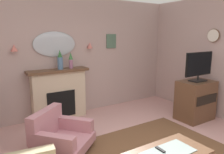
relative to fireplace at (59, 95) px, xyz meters
name	(u,v)px	position (x,y,z in m)	size (l,w,h in m)	color
wall_back	(73,57)	(0.46, 0.22, 0.82)	(6.42, 0.10, 2.79)	#B29993
fireplace	(59,95)	(0.00, 0.00, 0.00)	(1.36, 0.36, 1.16)	beige
mantel_vase_left	(60,61)	(0.05, -0.03, 0.79)	(0.12, 0.12, 0.43)	#4C7093
mantel_vase_right	(71,60)	(0.30, -0.03, 0.79)	(0.10, 0.10, 0.37)	#9E6084
wall_mirror	(55,44)	(0.00, 0.14, 1.14)	(0.96, 0.06, 0.56)	#B2BCC6
wall_sconce_left	(14,48)	(-0.85, 0.09, 1.09)	(0.14, 0.14, 0.14)	#D17066
wall_sconce_right	(90,45)	(0.85, 0.09, 1.09)	(0.14, 0.14, 0.14)	#D17066
wall_clock	(213,36)	(3.13, -1.66, 1.33)	(0.04, 0.31, 0.31)	silver
framed_picture	(111,41)	(1.50, 0.15, 1.18)	(0.28, 0.03, 0.36)	#4C6B56
tv_remote	(160,150)	(0.41, -2.81, -0.12)	(0.04, 0.16, 0.02)	black
armchair_near_fireplace	(59,135)	(-0.49, -1.41, -0.27)	(1.14, 1.14, 0.71)	#B77A84
tv_cabinet	(195,100)	(2.62, -1.69, -0.12)	(0.80, 0.57, 0.90)	brown
tv_flatscreen	(199,66)	(2.62, -1.71, 0.68)	(0.84, 0.24, 0.65)	black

